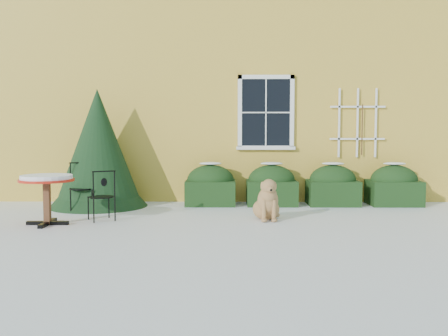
{
  "coord_description": "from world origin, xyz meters",
  "views": [
    {
      "loc": [
        0.07,
        -8.01,
        1.56
      ],
      "look_at": [
        0.0,
        1.0,
        0.9
      ],
      "focal_mm": 40.0,
      "sensor_mm": 36.0,
      "label": 1
    }
  ],
  "objects_px": {
    "patio_chair_near": "(102,196)",
    "patio_chair_far": "(81,187)",
    "evergreen_shrub": "(98,159)",
    "bistro_table": "(47,183)",
    "dog": "(267,203)"
  },
  "relations": [
    {
      "from": "patio_chair_near",
      "to": "patio_chair_far",
      "type": "xyz_separation_m",
      "value": [
        -0.68,
        1.07,
        0.03
      ]
    },
    {
      "from": "evergreen_shrub",
      "to": "patio_chair_far",
      "type": "distance_m",
      "value": 0.82
    },
    {
      "from": "evergreen_shrub",
      "to": "bistro_table",
      "type": "xyz_separation_m",
      "value": [
        -0.33,
        -2.07,
        -0.28
      ]
    },
    {
      "from": "patio_chair_near",
      "to": "evergreen_shrub",
      "type": "bearing_deg",
      "value": -103.47
    },
    {
      "from": "patio_chair_near",
      "to": "dog",
      "type": "bearing_deg",
      "value": 152.29
    },
    {
      "from": "patio_chair_near",
      "to": "bistro_table",
      "type": "bearing_deg",
      "value": -4.42
    },
    {
      "from": "evergreen_shrub",
      "to": "patio_chair_near",
      "type": "xyz_separation_m",
      "value": [
        0.49,
        -1.68,
        -0.54
      ]
    },
    {
      "from": "patio_chair_near",
      "to": "patio_chair_far",
      "type": "distance_m",
      "value": 1.27
    },
    {
      "from": "evergreen_shrub",
      "to": "bistro_table",
      "type": "bearing_deg",
      "value": -99.02
    },
    {
      "from": "bistro_table",
      "to": "patio_chair_far",
      "type": "distance_m",
      "value": 1.48
    },
    {
      "from": "bistro_table",
      "to": "dog",
      "type": "xyz_separation_m",
      "value": [
        3.72,
        0.49,
        -0.39
      ]
    },
    {
      "from": "patio_chair_far",
      "to": "dog",
      "type": "distance_m",
      "value": 3.71
    },
    {
      "from": "bistro_table",
      "to": "patio_chair_far",
      "type": "relative_size",
      "value": 0.95
    },
    {
      "from": "patio_chair_near",
      "to": "patio_chair_far",
      "type": "relative_size",
      "value": 0.93
    },
    {
      "from": "evergreen_shrub",
      "to": "patio_chair_far",
      "type": "height_order",
      "value": "evergreen_shrub"
    }
  ]
}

